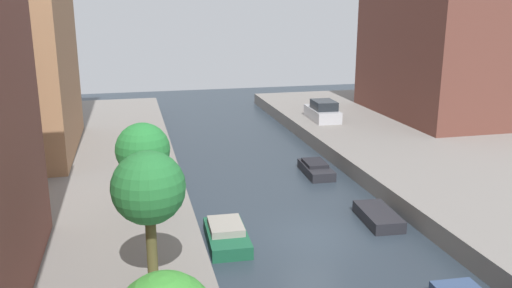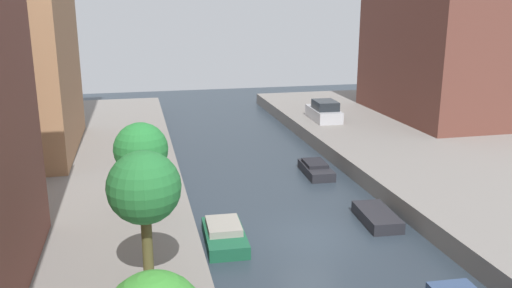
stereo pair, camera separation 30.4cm
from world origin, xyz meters
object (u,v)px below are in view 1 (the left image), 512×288
(street_tree_2, at_px, (149,189))
(moored_boat_right_4, at_px, (316,169))
(parked_car, at_px, (323,111))
(moored_boat_right_3, at_px, (378,216))
(low_block_right, at_px, (448,58))
(moored_boat_left_3, at_px, (227,235))
(street_tree_3, at_px, (143,150))

(street_tree_2, relative_size, moored_boat_right_4, 1.36)
(parked_car, distance_m, moored_boat_right_3, 18.20)
(low_block_right, xyz_separation_m, moored_boat_right_4, (-14.75, -9.65, -5.37))
(street_tree_2, height_order, moored_boat_left_3, street_tree_2)
(moored_boat_left_3, bearing_deg, moored_boat_right_4, 49.16)
(parked_car, height_order, moored_boat_right_3, parked_car)
(street_tree_2, distance_m, street_tree_3, 6.07)
(street_tree_3, xyz_separation_m, moored_boat_right_3, (10.77, -0.87, -3.75))
(street_tree_2, relative_size, street_tree_3, 1.10)
(low_block_right, height_order, parked_car, low_block_right)
(moored_boat_left_3, bearing_deg, street_tree_3, 156.86)
(low_block_right, bearing_deg, moored_boat_right_4, -146.79)
(low_block_right, xyz_separation_m, moored_boat_left_3, (-21.77, -17.77, -5.33))
(street_tree_3, bearing_deg, moored_boat_left_3, -23.14)
(street_tree_2, distance_m, parked_car, 27.29)
(parked_car, relative_size, moored_boat_right_3, 1.33)
(street_tree_2, relative_size, parked_car, 1.10)
(moored_boat_right_3, bearing_deg, moored_boat_right_4, 93.17)
(street_tree_2, distance_m, moored_boat_right_3, 12.64)
(moored_boat_left_3, distance_m, moored_boat_right_3, 7.46)
(street_tree_3, height_order, parked_car, street_tree_3)
(moored_boat_left_3, height_order, moored_boat_right_3, moored_boat_left_3)
(street_tree_3, xyz_separation_m, moored_boat_right_4, (10.35, 6.70, -3.70))
(low_block_right, xyz_separation_m, parked_car, (-10.55, 0.53, -4.03))
(low_block_right, height_order, moored_boat_right_3, low_block_right)
(parked_car, bearing_deg, low_block_right, -2.86)
(street_tree_2, xyz_separation_m, street_tree_3, (0.00, 6.05, -0.37))
(moored_boat_right_3, height_order, moored_boat_right_4, moored_boat_right_4)
(parked_car, height_order, moored_boat_left_3, parked_car)
(street_tree_2, relative_size, moored_boat_left_3, 1.30)
(street_tree_3, bearing_deg, parked_car, 49.24)
(street_tree_2, xyz_separation_m, moored_boat_right_3, (10.77, 5.18, -4.12))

